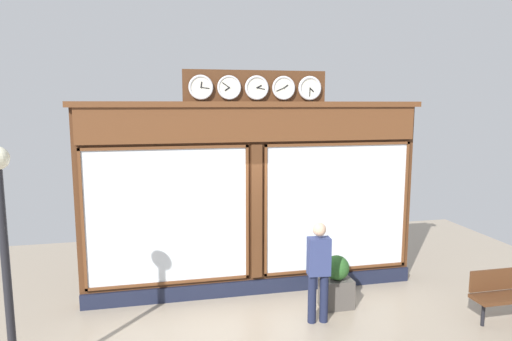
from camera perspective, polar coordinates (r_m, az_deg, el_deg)
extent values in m
cube|color=#4C2B16|center=(8.55, -0.22, -3.91)|extent=(6.32, 0.30, 3.52)
cube|color=#191E33|center=(8.88, 0.03, -14.42)|extent=(6.32, 0.08, 0.28)
cube|color=brown|center=(8.18, 0.06, 5.79)|extent=(6.19, 0.08, 0.62)
cube|color=brown|center=(8.19, 0.03, 8.31)|extent=(6.45, 0.20, 0.10)
cube|color=silver|center=(8.91, 10.19, -4.60)|extent=(2.81, 0.02, 2.40)
cube|color=brown|center=(8.70, 10.45, 3.27)|extent=(2.91, 0.04, 0.05)
cube|color=brown|center=(9.24, 10.04, -12.06)|extent=(2.91, 0.04, 0.05)
cube|color=brown|center=(9.52, 18.22, -4.04)|extent=(0.05, 0.04, 2.50)
cube|color=brown|center=(8.45, 1.22, -5.18)|extent=(0.05, 0.04, 2.50)
cube|color=silver|center=(8.24, -10.99, -5.68)|extent=(2.81, 0.02, 2.40)
cube|color=brown|center=(8.02, -11.23, 2.82)|extent=(2.91, 0.04, 0.05)
cube|color=brown|center=(8.60, -10.75, -13.66)|extent=(2.91, 0.04, 0.05)
cube|color=brown|center=(8.32, -20.94, -5.96)|extent=(0.05, 0.04, 2.50)
cube|color=brown|center=(8.37, -1.12, -5.30)|extent=(0.05, 0.04, 2.50)
cube|color=#4C2B16|center=(8.41, 0.04, -5.23)|extent=(0.20, 0.10, 2.50)
cube|color=#4C2B16|center=(8.23, -0.03, 10.33)|extent=(2.59, 0.06, 0.62)
cylinder|color=silver|center=(8.42, 6.76, 10.23)|extent=(0.35, 0.02, 0.35)
torus|color=silver|center=(8.42, 6.77, 10.23)|extent=(0.44, 0.06, 0.44)
cube|color=black|center=(8.42, 7.02, 10.00)|extent=(0.08, 0.01, 0.08)
cube|color=black|center=(8.41, 6.77, 9.73)|extent=(0.02, 0.01, 0.15)
sphere|color=black|center=(8.41, 6.81, 10.23)|extent=(0.02, 0.02, 0.02)
cylinder|color=silver|center=(8.27, 3.48, 10.30)|extent=(0.35, 0.02, 0.35)
torus|color=silver|center=(8.27, 3.49, 10.31)|extent=(0.43, 0.05, 0.43)
cube|color=black|center=(8.27, 3.78, 10.49)|extent=(0.09, 0.01, 0.07)
cube|color=black|center=(8.24, 3.05, 10.12)|extent=(0.14, 0.01, 0.07)
sphere|color=black|center=(8.26, 3.52, 10.31)|extent=(0.02, 0.02, 0.02)
cylinder|color=silver|center=(8.15, 0.09, 10.35)|extent=(0.35, 0.02, 0.35)
torus|color=silver|center=(8.15, 0.10, 10.35)|extent=(0.43, 0.05, 0.43)
cube|color=black|center=(8.15, 0.41, 10.50)|extent=(0.09, 0.01, 0.06)
cube|color=black|center=(8.15, 0.62, 10.25)|extent=(0.15, 0.01, 0.04)
sphere|color=black|center=(8.14, 0.12, 10.35)|extent=(0.02, 0.02, 0.02)
cylinder|color=silver|center=(8.06, -3.39, 10.36)|extent=(0.35, 0.02, 0.35)
torus|color=silver|center=(8.06, -3.38, 10.36)|extent=(0.42, 0.04, 0.42)
cube|color=black|center=(8.04, -3.65, 10.17)|extent=(0.09, 0.01, 0.07)
cube|color=black|center=(8.04, -3.81, 10.66)|extent=(0.13, 0.01, 0.09)
sphere|color=black|center=(8.04, -3.37, 10.36)|extent=(0.02, 0.02, 0.02)
cylinder|color=silver|center=(8.00, -6.94, 10.33)|extent=(0.35, 0.02, 0.35)
torus|color=silver|center=(7.99, -6.94, 10.33)|extent=(0.43, 0.05, 0.43)
cube|color=black|center=(7.98, -6.88, 10.67)|extent=(0.03, 0.01, 0.10)
cube|color=black|center=(7.99, -6.39, 10.27)|extent=(0.15, 0.01, 0.03)
sphere|color=black|center=(7.98, -6.93, 10.33)|extent=(0.02, 0.02, 0.02)
cylinder|color=#191E38|center=(7.80, 7.05, -15.67)|extent=(0.14, 0.14, 0.82)
cylinder|color=#191E38|center=(7.85, 8.52, -15.54)|extent=(0.14, 0.14, 0.82)
cube|color=navy|center=(7.56, 7.90, -10.62)|extent=(0.38, 0.25, 0.62)
sphere|color=tan|center=(7.43, 7.97, -7.33)|extent=(0.22, 0.22, 0.22)
cylinder|color=black|center=(6.40, -28.74, -12.53)|extent=(0.10, 0.10, 2.82)
cube|color=#4C4742|center=(8.43, 10.04, -14.95)|extent=(0.56, 0.36, 0.52)
sphere|color=#285623|center=(8.26, 10.12, -11.92)|extent=(0.43, 0.43, 0.43)
cube|color=#4C2B16|center=(8.85, 28.94, -11.79)|extent=(1.40, 0.04, 0.36)
cylinder|color=black|center=(8.55, 26.62, -15.66)|extent=(0.06, 0.06, 0.45)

